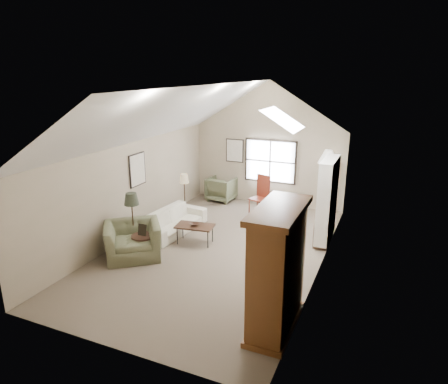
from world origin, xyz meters
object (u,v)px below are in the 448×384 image
at_px(armchair_near, 133,240).
at_px(coffee_table, 195,234).
at_px(side_table, 143,246).
at_px(side_chair, 259,196).
at_px(armoire, 277,270).
at_px(armchair_far, 222,189).
at_px(sofa, 174,221).

bearing_deg(armchair_near, coffee_table, 13.56).
xyz_separation_m(armchair_near, side_table, (0.22, 0.10, -0.14)).
bearing_deg(side_chair, coffee_table, -88.52).
distance_m(armoire, armchair_near, 4.16).
bearing_deg(side_chair, armchair_near, -96.32).
bearing_deg(armchair_far, armoire, 125.92).
bearing_deg(armchair_far, side_chair, 157.51).
bearing_deg(armchair_near, side_table, -14.94).
bearing_deg(side_table, armchair_far, 90.05).
xyz_separation_m(armoire, side_chair, (-2.07, 5.24, -0.49)).
bearing_deg(coffee_table, side_chair, 73.00).
bearing_deg(coffee_table, sofa, 154.01).
height_order(sofa, armchair_far, armchair_far).
distance_m(sofa, armchair_far, 3.09).
bearing_deg(side_table, armoire, -20.65).
xyz_separation_m(armchair_near, side_chair, (1.83, 3.95, 0.19)).
bearing_deg(armchair_near, armchair_far, 49.36).
bearing_deg(coffee_table, armoire, -41.47).
distance_m(coffee_table, side_chair, 2.83).
relative_size(armoire, side_chair, 1.80).
relative_size(armchair_near, coffee_table, 1.33).
height_order(armchair_far, side_chair, side_chair).
bearing_deg(armchair_far, armchair_near, 92.09).
bearing_deg(side_table, sofa, 93.58).
bearing_deg(armchair_near, side_chair, 27.20).
xyz_separation_m(armoire, armchair_near, (-3.89, 1.29, -0.68)).
xyz_separation_m(sofa, armchair_near, (-0.12, -1.70, 0.10)).
height_order(armoire, sofa, armoire).
bearing_deg(side_chair, sofa, -108.53).
relative_size(armchair_far, side_table, 1.63).
distance_m(armchair_far, coffee_table, 3.60).
distance_m(armoire, armchair_far, 7.13).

